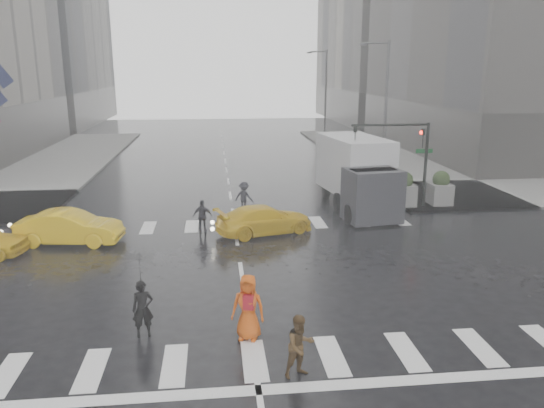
{
  "coord_description": "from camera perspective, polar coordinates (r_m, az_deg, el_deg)",
  "views": [
    {
      "loc": [
        -0.87,
        -17.99,
        7.19
      ],
      "look_at": [
        1.34,
        2.0,
        2.01
      ],
      "focal_mm": 35.0,
      "sensor_mm": 36.0,
      "label": 1
    }
  ],
  "objects": [
    {
      "name": "street_lamp_near",
      "position": [
        37.93,
        11.95,
        10.75
      ],
      "size": [
        2.15,
        0.22,
        9.0
      ],
      "color": "#59595B",
      "rests_on": "ground"
    },
    {
      "name": "pedestrian_orange",
      "position": [
        14.58,
        -2.59,
        -11.02
      ],
      "size": [
        1.03,
        0.82,
        1.85
      ],
      "rotation": [
        0.0,
        0.0,
        -0.29
      ],
      "color": "#C3490D",
      "rests_on": "ground"
    },
    {
      "name": "taxi_rear",
      "position": [
        23.61,
        -0.81,
        -1.69
      ],
      "size": [
        4.21,
        2.86,
        1.27
      ],
      "primitive_type": "imported",
      "rotation": [
        0.0,
        0.0,
        1.88
      ],
      "color": "#E5B40C",
      "rests_on": "ground"
    },
    {
      "name": "planter_west",
      "position": [
        28.05,
        10.16,
        1.43
      ],
      "size": [
        1.1,
        1.1,
        1.8
      ],
      "color": "gray",
      "rests_on": "ground"
    },
    {
      "name": "pedestrian_brown",
      "position": [
        13.04,
        3.04,
        -15.02
      ],
      "size": [
        0.93,
        0.84,
        1.57
      ],
      "primitive_type": "imported",
      "rotation": [
        0.0,
        0.0,
        0.4
      ],
      "color": "#432F18",
      "rests_on": "ground"
    },
    {
      "name": "traffic_signal_pole",
      "position": [
        28.1,
        14.42,
        5.86
      ],
      "size": [
        4.45,
        0.42,
        4.5
      ],
      "color": "black",
      "rests_on": "ground"
    },
    {
      "name": "street_lamp_far",
      "position": [
        57.25,
        5.66,
        12.13
      ],
      "size": [
        2.15,
        0.22,
        9.0
      ],
      "color": "#59595B",
      "rests_on": "ground"
    },
    {
      "name": "pedestrian_far_b",
      "position": [
        27.2,
        -3.03,
        0.77
      ],
      "size": [
        1.14,
        0.94,
        1.55
      ],
      "primitive_type": "imported",
      "rotation": [
        0.0,
        0.0,
        2.67
      ],
      "color": "black",
      "rests_on": "ground"
    },
    {
      "name": "ground",
      "position": [
        19.4,
        -3.31,
        -7.34
      ],
      "size": [
        120.0,
        120.0,
        0.0
      ],
      "primitive_type": "plane",
      "color": "black",
      "rests_on": "ground"
    },
    {
      "name": "planter_east",
      "position": [
        29.42,
        17.66,
        1.57
      ],
      "size": [
        1.1,
        1.1,
        1.8
      ],
      "color": "gray",
      "rests_on": "ground"
    },
    {
      "name": "sidewalk_ne",
      "position": [
        41.54,
        23.23,
        3.41
      ],
      "size": [
        35.0,
        35.0,
        0.15
      ],
      "primitive_type": "cube",
      "color": "gray",
      "rests_on": "ground"
    },
    {
      "name": "pedestrian_black",
      "position": [
        14.85,
        -13.92,
        -8.0
      ],
      "size": [
        1.12,
        1.13,
        2.43
      ],
      "rotation": [
        0.0,
        0.0,
        0.18
      ],
      "color": "black",
      "rests_on": "ground"
    },
    {
      "name": "pedestrian_far_a",
      "position": [
        23.9,
        -7.47,
        -1.32
      ],
      "size": [
        0.93,
        0.63,
        1.5
      ],
      "primitive_type": "imported",
      "rotation": [
        0.0,
        0.0,
        3.03
      ],
      "color": "black",
      "rests_on": "ground"
    },
    {
      "name": "taxi_mid",
      "position": [
        23.77,
        -20.95,
        -2.38
      ],
      "size": [
        4.44,
        2.01,
        1.41
      ],
      "primitive_type": "imported",
      "rotation": [
        0.0,
        0.0,
        1.45
      ],
      "color": "#E5B40C",
      "rests_on": "ground"
    },
    {
      "name": "road_markings",
      "position": [
        19.4,
        -3.31,
        -7.33
      ],
      "size": [
        18.0,
        48.0,
        0.01
      ],
      "primitive_type": null,
      "color": "silver",
      "rests_on": "ground"
    },
    {
      "name": "planter_mid",
      "position": [
        28.67,
        14.0,
        1.5
      ],
      "size": [
        1.1,
        1.1,
        1.8
      ],
      "color": "gray",
      "rests_on": "ground"
    },
    {
      "name": "box_truck",
      "position": [
        27.75,
        9.32,
        3.37
      ],
      "size": [
        2.58,
        6.88,
        3.66
      ],
      "rotation": [
        0.0,
        0.0,
        0.15
      ],
      "color": "silver",
      "rests_on": "ground"
    }
  ]
}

